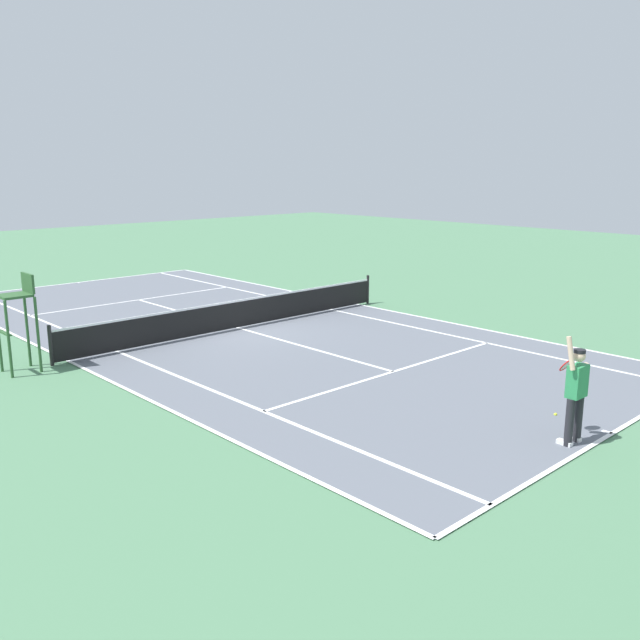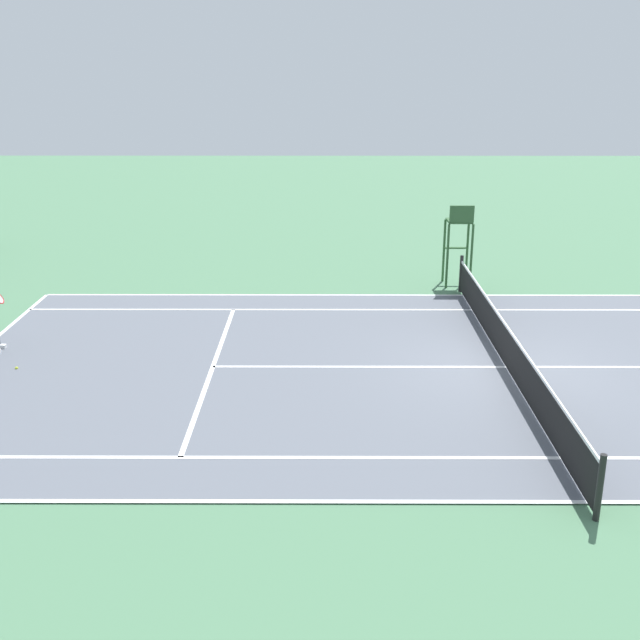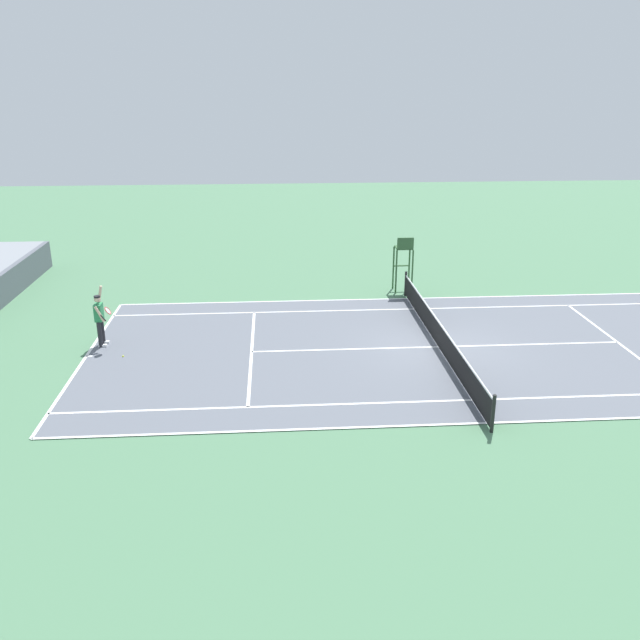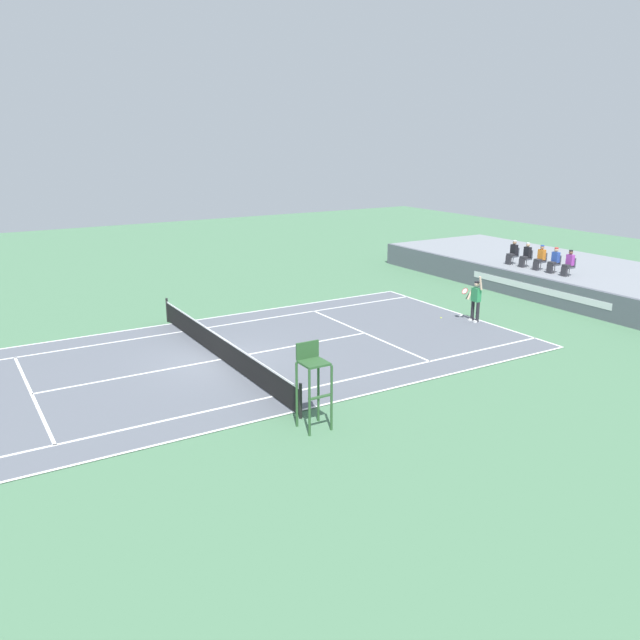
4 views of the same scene
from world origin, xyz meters
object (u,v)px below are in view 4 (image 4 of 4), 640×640
Objects in this scene: spectator_seated_0 at (513,253)px; spectator_seated_3 at (554,261)px; spectator_seated_4 at (569,263)px; umpire_chair at (313,375)px; tennis_player at (475,300)px; spectator_seated_2 at (540,258)px; spectator_seated_1 at (526,255)px; tennis_ball at (441,318)px.

spectator_seated_3 is (2.73, 0.00, 0.00)m from spectator_seated_0.
spectator_seated_4 is 0.52× the size of umpire_chair.
spectator_seated_4 is 0.61× the size of tennis_player.
spectator_seated_2 is at bearing 113.41° from umpire_chair.
spectator_seated_1 is at bearing 115.84° from umpire_chair.
tennis_ball is at bearing -94.93° from spectator_seated_4.
spectator_seated_0 is at bearing 180.00° from spectator_seated_4.
spectator_seated_2 and spectator_seated_4 have the same top height.
spectator_seated_1 and spectator_seated_3 have the same top height.
spectator_seated_1 is at bearing 0.00° from spectator_seated_0.
spectator_seated_0 is at bearing 121.77° from tennis_player.
spectator_seated_0 is at bearing 180.00° from spectator_seated_2.
tennis_player is 1.75m from tennis_ball.
spectator_seated_1 is 1.81m from spectator_seated_3.
spectator_seated_1 is at bearing 180.00° from spectator_seated_4.
spectator_seated_0 is 20.61m from umpire_chair.
spectator_seated_2 is at bearing 180.00° from spectator_seated_4.
spectator_seated_0 is at bearing 118.14° from umpire_chair.
spectator_seated_0 is at bearing 180.00° from spectator_seated_3.
spectator_seated_4 is at bearing 0.00° from spectator_seated_0.
spectator_seated_1 is 0.61× the size of tennis_player.
umpire_chair is (6.12, -18.17, -0.32)m from spectator_seated_4.
spectator_seated_0 is at bearing 180.00° from spectator_seated_1.
spectator_seated_2 reaches higher than tennis_ball.
spectator_seated_2 is 18.60× the size of tennis_ball.
tennis_ball is 12.71m from umpire_chair.
tennis_player is (1.36, -6.60, -0.88)m from spectator_seated_3.
spectator_seated_4 is (1.75, 0.00, 0.00)m from spectator_seated_2.
tennis_player reaches higher than tennis_ball.
spectator_seated_4 is 18.60× the size of tennis_ball.
tennis_player is at bearing -58.23° from spectator_seated_0.
spectator_seated_3 reaches higher than tennis_player.
spectator_seated_1 is 1.00× the size of spectator_seated_2.
spectator_seated_4 is (0.87, 0.00, 0.00)m from spectator_seated_3.
tennis_player is 12.88m from umpire_chair.
spectator_seated_4 reaches higher than tennis_player.
spectator_seated_0 reaches higher than tennis_ball.
spectator_seated_1 reaches higher than tennis_ball.
tennis_ball is at bearing 122.42° from umpire_chair.
spectator_seated_1 is at bearing 115.64° from tennis_player.
spectator_seated_2 is at bearing 0.00° from spectator_seated_0.
spectator_seated_0 is 1.00× the size of spectator_seated_2.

